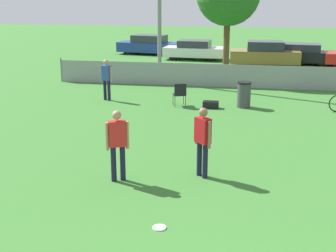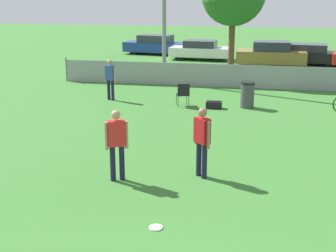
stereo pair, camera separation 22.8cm
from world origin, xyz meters
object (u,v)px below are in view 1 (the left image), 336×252
player_thrower_red (117,141)px  frisbee_disc (159,228)px  parked_car_white (194,50)px  folding_chair_sideline (180,93)px  parked_car_blue (149,45)px  player_defender_red (203,137)px  trash_bin (244,94)px  gear_bag_sideline (211,105)px  parked_car_tan (265,54)px  spectator_in_blue (107,77)px  parked_car_dark (301,54)px

player_thrower_red → frisbee_disc: (1.43, -2.16, -1.00)m
parked_car_white → player_thrower_red: bearing=-84.3°
folding_chair_sideline → parked_car_blue: parked_car_blue is taller
player_defender_red → parked_car_white: (-2.82, 20.88, -0.36)m
player_thrower_red → parked_car_white: size_ratio=0.42×
trash_bin → parked_car_blue: size_ratio=0.21×
player_defender_red → gear_bag_sideline: (-0.44, 7.15, -0.87)m
frisbee_disc → parked_car_tan: parked_car_tan is taller
trash_bin → parked_car_tan: (1.01, 11.42, 0.20)m
spectator_in_blue → gear_bag_sideline: (4.43, -0.64, -0.85)m
player_defender_red → spectator_in_blue: 9.18m
player_thrower_red → folding_chair_sideline: size_ratio=1.87×
spectator_in_blue → frisbee_disc: size_ratio=6.38×
player_thrower_red → frisbee_disc: 2.78m
frisbee_disc → parked_car_tan: bearing=83.8°
parked_car_dark → frisbee_disc: bearing=-94.5°
trash_bin → gear_bag_sideline: bearing=-163.2°
spectator_in_blue → trash_bin: size_ratio=1.68×
frisbee_disc → parked_car_blue: parked_car_blue is taller
parked_car_tan → frisbee_disc: bearing=-97.1°
folding_chair_sideline → parked_car_dark: 13.92m
folding_chair_sideline → parked_car_tan: 12.23m
spectator_in_blue → trash_bin: 5.72m
frisbee_disc → folding_chair_sideline: 10.10m
gear_bag_sideline → parked_car_dark: 13.54m
spectator_in_blue → frisbee_disc: spectator_in_blue is taller
frisbee_disc → parked_car_dark: bearing=78.5°
gear_bag_sideline → folding_chair_sideline: bearing=175.7°
player_thrower_red → parked_car_white: 21.52m
spectator_in_blue → frisbee_disc: 11.47m
parked_car_white → folding_chair_sideline: bearing=-81.9°
player_defender_red → parked_car_white: size_ratio=0.42×
spectator_in_blue → gear_bag_sideline: 4.55m
gear_bag_sideline → parked_car_tan: 12.04m
spectator_in_blue → parked_car_blue: 15.38m
folding_chair_sideline → parked_car_dark: parked_car_dark is taller
gear_bag_sideline → parked_car_dark: parked_car_dark is taller
folding_chair_sideline → parked_car_dark: bearing=-134.2°
trash_bin → parked_car_blue: bearing=115.0°
player_thrower_red → trash_bin: (2.78, 8.15, -0.49)m
player_thrower_red → gear_bag_sideline: 7.96m
spectator_in_blue → folding_chair_sideline: spectator_in_blue is taller
parked_car_blue → parked_car_tan: size_ratio=1.12×
parked_car_blue → parked_car_tan: parked_car_tan is taller
player_defender_red → parked_car_blue: (-6.42, 23.09, -0.33)m
gear_bag_sideline → parked_car_tan: (2.28, 11.81, 0.58)m
frisbee_disc → parked_car_white: parked_car_white is taller
parked_car_white → parked_car_dark: (6.91, -0.98, -0.01)m
spectator_in_blue → folding_chair_sideline: bearing=-170.6°
spectator_in_blue → folding_chair_sideline: 3.26m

